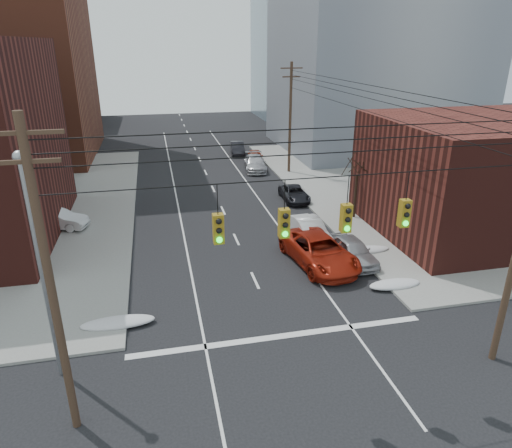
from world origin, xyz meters
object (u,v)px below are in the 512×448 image
parked_car_b (309,231)px  parked_car_e (256,156)px  parked_car_a (352,250)px  parked_car_c (294,194)px  lot_car_a (57,219)px  lot_car_b (29,206)px  red_pickup (319,251)px  parked_car_f (237,148)px  parked_car_d (255,163)px

parked_car_b → parked_car_e: 22.58m
parked_car_a → parked_car_c: 12.16m
parked_car_c → parked_car_b: bearing=-98.5°
parked_car_a → lot_car_a: lot_car_a is taller
lot_car_a → lot_car_b: lot_car_a is taller
red_pickup → parked_car_b: size_ratio=1.35×
parked_car_f → lot_car_b: parked_car_f is taller
lot_car_b → parked_car_a: bearing=-136.7°
red_pickup → parked_car_a: (2.15, -0.11, -0.14)m
parked_car_b → parked_car_c: 8.79m
parked_car_f → lot_car_b: 26.40m
parked_car_a → parked_car_e: bearing=86.0°
parked_car_a → lot_car_b: bearing=143.9°
parked_car_e → lot_car_a: (-18.35, -16.68, 0.17)m
parked_car_d → parked_car_f: bearing=101.3°
lot_car_b → parked_car_d: bearing=-79.7°
parked_car_a → parked_car_b: 3.87m
parked_car_e → parked_car_c: bearing=-81.8°
red_pickup → lot_car_a: size_ratio=1.52×
parked_car_b → lot_car_b: (-19.75, 9.48, -0.00)m
parked_car_d → parked_car_e: 3.47m
red_pickup → parked_car_f: red_pickup is taller
parked_car_b → parked_car_a: bearing=-69.3°
parked_car_d → lot_car_b: 22.43m
parked_car_b → parked_car_d: size_ratio=0.91×
parked_car_c → lot_car_a: bearing=-169.5°
parked_car_f → lot_car_b: bearing=-131.7°
parked_car_c → lot_car_b: lot_car_b is taller
parked_car_c → lot_car_b: (-21.35, 0.84, 0.18)m
parked_car_a → parked_car_d: (-1.12, 22.69, 0.01)m
red_pickup → parked_car_f: (0.55, 30.41, -0.17)m
parked_car_b → lot_car_b: bearing=150.7°
parked_car_c → red_pickup: bearing=-98.1°
red_pickup → parked_car_e: red_pickup is taller
parked_car_e → lot_car_a: 24.80m
parked_car_e → parked_car_b: bearing=-86.3°
red_pickup → parked_car_b: bearing=73.2°
parked_car_d → parked_car_f: size_ratio=1.19×
parked_car_a → lot_car_b: parked_car_a is taller
red_pickup → parked_car_b: (0.55, 3.41, -0.11)m
red_pickup → parked_car_c: bearing=72.3°
red_pickup → lot_car_b: bearing=138.5°
parked_car_d → parked_car_e: parked_car_d is taller
parked_car_c → parked_car_f: bearing=97.0°
parked_car_b → parked_car_e: size_ratio=1.21×
parked_car_c → lot_car_a: size_ratio=1.03×
parked_car_f → lot_car_a: (-17.07, -21.14, 0.12)m
red_pickup → lot_car_b: 23.13m
parked_car_c → lot_car_b: 21.37m
parked_car_f → lot_car_a: 27.18m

